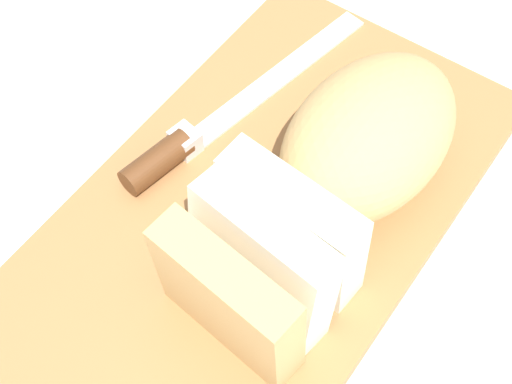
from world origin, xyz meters
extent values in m
plane|color=silver|center=(0.00, 0.00, 0.00)|extent=(3.00, 3.00, 0.00)
cube|color=#9E6B3D|center=(0.00, 0.00, 0.01)|extent=(0.48, 0.28, 0.02)
ellipsoid|color=tan|center=(-0.08, 0.05, 0.07)|extent=(0.18, 0.12, 0.10)
cube|color=#F2E8CC|center=(0.02, 0.05, 0.07)|extent=(0.04, 0.12, 0.11)
cube|color=#F2E8CC|center=(0.06, 0.05, 0.07)|extent=(0.05, 0.12, 0.11)
cube|color=tan|center=(0.09, 0.05, 0.07)|extent=(0.05, 0.12, 0.11)
cube|color=silver|center=(-0.12, -0.07, 0.02)|extent=(0.22, 0.05, 0.00)
cylinder|color=#593319|center=(0.02, -0.09, 0.03)|extent=(0.07, 0.03, 0.02)
cube|color=silver|center=(-0.02, -0.09, 0.03)|extent=(0.02, 0.03, 0.02)
sphere|color=tan|center=(0.05, -0.04, 0.02)|extent=(0.01, 0.01, 0.01)
sphere|color=tan|center=(-0.01, 0.05, 0.02)|extent=(0.00, 0.00, 0.00)
camera|label=1|loc=(0.26, 0.20, 0.55)|focal=54.59mm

